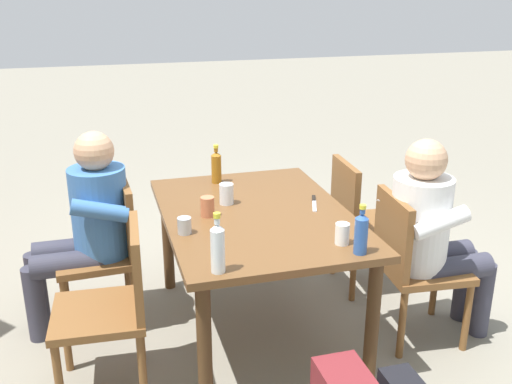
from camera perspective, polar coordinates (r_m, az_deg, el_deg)
ground_plane at (r=3.61m, az=0.00°, el=-12.94°), size 24.00×24.00×0.00m
dining_table at (r=3.31m, az=0.00°, el=-3.44°), size 1.43×1.01×0.74m
chair_near_left at (r=3.41m, az=14.71°, el=-6.36°), size 0.48×0.48×0.87m
chair_far_right at (r=3.56m, az=-14.06°, el=-5.09°), size 0.46×0.46×0.87m
chair_near_right at (r=3.92m, az=10.10°, el=-2.46°), size 0.46×0.46×0.87m
chair_far_left at (r=2.98m, az=-13.52°, el=-10.22°), size 0.47×0.47×0.87m
person_in_white_shirt at (r=3.39m, az=16.61°, el=-3.60°), size 0.47×0.61×1.18m
person_in_plaid_shirt at (r=3.50m, az=-16.07°, el=-2.80°), size 0.47×0.61×1.18m
bottle_clear at (r=2.58m, az=-3.73°, el=-5.31°), size 0.06×0.06×0.28m
bottle_blue at (r=2.79m, az=10.12°, el=-3.89°), size 0.06×0.06×0.24m
bottle_amber at (r=3.72m, az=-3.86°, el=2.48°), size 0.06×0.06×0.25m
cup_white at (r=2.90m, az=8.34°, el=-4.02°), size 0.07×0.07×0.11m
cup_steel at (r=3.01m, az=-6.93°, el=-3.25°), size 0.07×0.07×0.08m
cup_glass at (r=3.38m, az=-2.87°, el=-0.18°), size 0.08×0.08×0.12m
cup_terracotta at (r=3.21m, az=-4.71°, el=-1.42°), size 0.07×0.07×0.11m
table_knife at (r=3.42m, az=5.62°, el=-0.98°), size 0.23×0.10×0.01m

